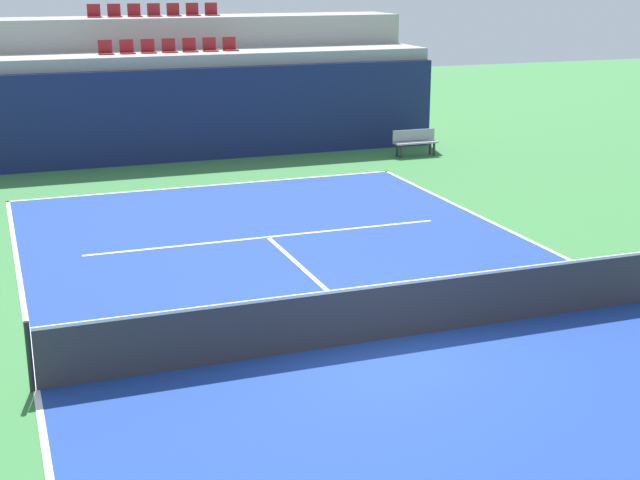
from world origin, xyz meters
TOP-DOWN VIEW (x-y plane):
  - ground_plane at (0.00, 0.00)m, footprint 80.00×80.00m
  - court_surface at (0.00, 0.00)m, footprint 11.00×24.00m
  - baseline_far at (0.00, 11.95)m, footprint 11.00×0.10m
  - sideline_left at (-5.45, 0.00)m, footprint 0.10×24.00m
  - service_line_far at (0.00, 6.40)m, footprint 8.26×0.10m
  - centre_service_line at (0.00, 3.20)m, footprint 0.10×6.40m
  - back_wall at (0.00, 15.66)m, footprint 17.32×0.30m
  - stands_tier_lower at (0.00, 17.01)m, footprint 17.32×2.40m
  - stands_tier_upper at (0.00, 19.41)m, footprint 17.32×2.40m
  - seating_row_lower at (0.00, 17.10)m, footprint 4.49×0.44m
  - seating_row_upper at (0.00, 19.50)m, footprint 4.49×0.44m
  - tennis_net at (0.00, 0.00)m, footprint 11.08×0.08m
  - player_bench at (7.34, 13.91)m, footprint 1.50×0.40m

SIDE VIEW (x-z plane):
  - ground_plane at x=0.00m, z-range 0.00..0.00m
  - court_surface at x=0.00m, z-range 0.00..0.01m
  - baseline_far at x=0.00m, z-range 0.01..0.01m
  - sideline_left at x=-5.45m, z-range 0.01..0.01m
  - service_line_far at x=0.00m, z-range 0.01..0.01m
  - centre_service_line at x=0.00m, z-range 0.01..0.01m
  - player_bench at x=7.34m, z-range 0.08..0.93m
  - tennis_net at x=0.00m, z-range -0.03..1.04m
  - back_wall at x=0.00m, z-range 0.00..2.92m
  - stands_tier_lower at x=0.00m, z-range 0.00..3.31m
  - stands_tier_upper at x=0.00m, z-range 0.00..4.33m
  - seating_row_lower at x=0.00m, z-range 3.21..3.65m
  - seating_row_upper at x=0.00m, z-range 4.24..4.68m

